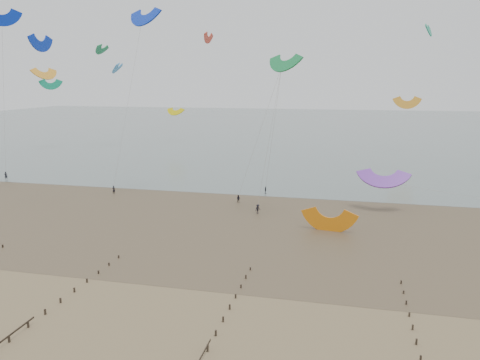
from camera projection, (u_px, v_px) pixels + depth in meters
The scene contains 6 objects.
ground at pixel (188, 312), 47.99m from camera, with size 500.00×500.00×0.00m, color brown.
sea_and_shore at pixel (231, 216), 81.67m from camera, with size 500.00×665.00×0.03m.
kitesurfer_lead at pixel (114, 190), 97.90m from camera, with size 0.63×0.41×1.72m, color black.
kitesurfers at pixel (393, 200), 89.66m from camera, with size 133.37×23.67×1.87m.
grounded_kite at pixel (329, 231), 73.82m from camera, with size 7.44×3.89×5.67m, color orange, non-canonical shape.
kites_airborne at pixel (278, 88), 128.42m from camera, with size 245.34×127.11×40.47m.
Camera 1 is at (15.08, -41.78, 23.29)m, focal length 35.00 mm.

